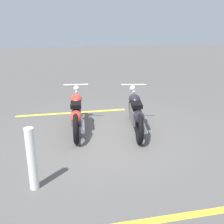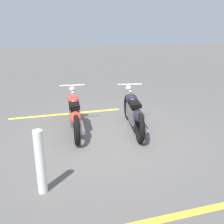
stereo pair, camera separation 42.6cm
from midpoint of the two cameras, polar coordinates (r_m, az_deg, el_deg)
ground_plane at (r=5.95m, az=1.53°, el=-5.32°), size 60.00×60.00×0.00m
motorcycle_bright_foreground at (r=6.10m, az=-5.97°, el=-0.16°), size 2.22×0.62×1.04m
motorcycle_dark_foreground at (r=6.12m, az=7.32°, el=-0.15°), size 2.20×0.73×1.04m
bollard_post at (r=4.01m, az=-14.62°, el=-10.27°), size 0.14×0.14×1.01m
parking_stripe_near at (r=7.58m, az=-7.30°, el=-0.18°), size 0.26×3.20×0.01m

